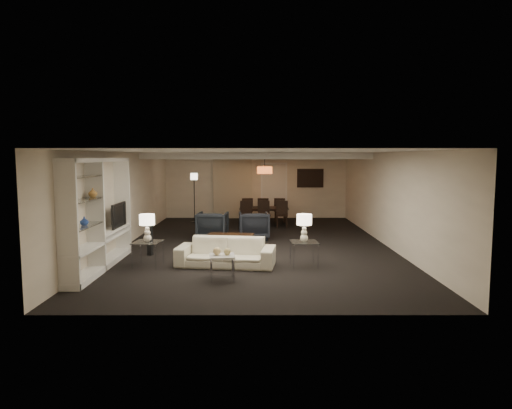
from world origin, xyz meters
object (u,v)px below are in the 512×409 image
object	(u,v)px
table_lamp_left	(147,228)
side_table_right	(304,254)
dining_table	(264,216)
chair_fl	(247,210)
chair_fm	(263,210)
floor_speaker	(150,234)
chair_nm	(264,214)
floor_lamp	(194,198)
chair_nr	(282,214)
table_lamp_right	(304,228)
vase_blue	(84,221)
chair_fr	(280,210)
side_table_left	(148,254)
television	(115,215)
pendant_light	(265,170)
sofa	(226,252)
marble_table	(222,267)
armchair_left	(213,226)
coffee_table	(230,243)
armchair_right	(254,226)
chair_nl	(246,214)
vase_amber	(93,193)

from	to	relation	value
table_lamp_left	side_table_right	bearing A→B (deg)	0.00
dining_table	chair_fl	bearing A→B (deg)	132.86
chair_fl	chair_fm	world-z (taller)	same
floor_speaker	chair_fm	world-z (taller)	floor_speaker
chair_nm	floor_lamp	distance (m)	2.82
chair_nr	side_table_right	bearing A→B (deg)	-84.58
table_lamp_right	chair_nr	distance (m)	5.48
vase_blue	chair_fr	bearing A→B (deg)	61.87
chair_nm	chair_fr	size ratio (longest dim) A/B	1.00
side_table_left	television	distance (m)	1.40
table_lamp_left	pendant_light	bearing A→B (deg)	65.76
dining_table	chair_fm	world-z (taller)	chair_fm
sofa	marble_table	bearing A→B (deg)	-82.21
sofa	armchair_left	xyz separation A→B (m)	(-0.60, 3.30, 0.08)
pendant_light	chair_nm	bearing A→B (deg)	-93.11
vase_blue	armchair_left	bearing A→B (deg)	64.84
floor_speaker	television	bearing A→B (deg)	-137.48
coffee_table	chair_fm	bearing A→B (deg)	79.74
armchair_right	chair_nr	distance (m)	2.35
floor_lamp	table_lamp_right	bearing A→B (deg)	-63.86
chair_nm	chair_fm	world-z (taller)	same
floor_speaker	chair_fl	size ratio (longest dim) A/B	1.15
table_lamp_left	chair_fm	xyz separation A→B (m)	(2.63, 6.76, -0.40)
pendant_light	vase_blue	world-z (taller)	pendant_light
marble_table	pendant_light	bearing A→B (deg)	82.21
marble_table	chair_nl	xyz separation A→B (m)	(0.33, 6.56, 0.20)
side_table_right	chair_fl	bearing A→B (deg)	101.43
armchair_right	coffee_table	bearing A→B (deg)	66.34
television	chair_fr	xyz separation A→B (m)	(4.16, 6.03, -0.58)
armchair_right	side_table_left	size ratio (longest dim) A/B	1.49
floor_speaker	floor_lamp	world-z (taller)	floor_lamp
chair_nl	chair_nr	xyz separation A→B (m)	(1.20, 0.00, 0.00)
table_lamp_right	chair_nm	bearing A→B (deg)	97.99
table_lamp_left	television	xyz separation A→B (m)	(-0.92, 0.72, 0.19)
sofa	dining_table	size ratio (longest dim) A/B	1.24
vase_amber	chair_fl	size ratio (longest dim) A/B	0.21
chair_nm	chair_fl	bearing A→B (deg)	111.13
table_lamp_left	table_lamp_right	size ratio (longest dim) A/B	1.00
vase_blue	chair_fm	distance (m)	8.64
coffee_table	side_table_right	xyz separation A→B (m)	(1.70, -1.60, 0.06)
sofa	chair_fm	distance (m)	6.82
armchair_right	chair_fm	xyz separation A→B (m)	(0.33, 3.46, 0.05)
armchair_left	armchair_right	size ratio (longest dim) A/B	1.00
marble_table	floor_lamp	bearing A→B (deg)	101.45
armchair_left	vase_blue	xyz separation A→B (m)	(-2.05, -4.37, 0.75)
side_table_left	floor_lamp	xyz separation A→B (m)	(0.13, 6.67, 0.62)
vase_blue	sofa	bearing A→B (deg)	21.96
marble_table	chair_nm	xyz separation A→B (m)	(0.93, 6.56, 0.20)
table_lamp_right	vase_amber	xyz separation A→B (m)	(-4.35, -0.55, 0.81)
table_lamp_left	table_lamp_right	bearing A→B (deg)	0.00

